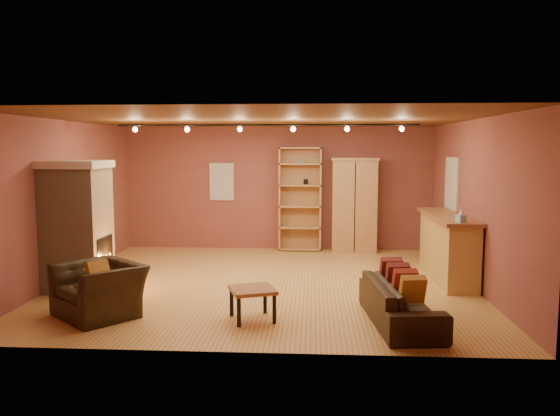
# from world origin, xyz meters

# --- Properties ---
(floor) EXTENTS (7.00, 7.00, 0.00)m
(floor) POSITION_xyz_m (0.00, 0.00, 0.00)
(floor) COLOR #AE7E3D
(floor) RESTS_ON ground
(ceiling) EXTENTS (7.00, 7.00, 0.00)m
(ceiling) POSITION_xyz_m (0.00, 0.00, 2.80)
(ceiling) COLOR brown
(ceiling) RESTS_ON back_wall
(back_wall) EXTENTS (7.00, 0.02, 2.80)m
(back_wall) POSITION_xyz_m (0.00, 3.25, 1.40)
(back_wall) COLOR brown
(back_wall) RESTS_ON floor
(left_wall) EXTENTS (0.02, 6.50, 2.80)m
(left_wall) POSITION_xyz_m (-3.50, 0.00, 1.40)
(left_wall) COLOR brown
(left_wall) RESTS_ON floor
(right_wall) EXTENTS (0.02, 6.50, 2.80)m
(right_wall) POSITION_xyz_m (3.50, 0.00, 1.40)
(right_wall) COLOR brown
(right_wall) RESTS_ON floor
(fireplace) EXTENTS (1.01, 0.98, 2.12)m
(fireplace) POSITION_xyz_m (-3.04, -0.60, 1.06)
(fireplace) COLOR tan
(fireplace) RESTS_ON floor
(back_window) EXTENTS (0.56, 0.04, 0.86)m
(back_window) POSITION_xyz_m (-1.30, 3.23, 1.55)
(back_window) COLOR beige
(back_window) RESTS_ON back_wall
(bookcase) EXTENTS (0.96, 0.37, 2.34)m
(bookcase) POSITION_xyz_m (0.51, 3.13, 1.19)
(bookcase) COLOR tan
(bookcase) RESTS_ON floor
(armoire) EXTENTS (1.04, 0.59, 2.11)m
(armoire) POSITION_xyz_m (1.73, 2.98, 1.06)
(armoire) COLOR tan
(armoire) RESTS_ON floor
(bar_counter) EXTENTS (0.64, 2.41, 1.15)m
(bar_counter) POSITION_xyz_m (3.20, 0.48, 0.58)
(bar_counter) COLOR tan
(bar_counter) RESTS_ON floor
(tissue_box) EXTENTS (0.16, 0.16, 0.22)m
(tissue_box) POSITION_xyz_m (3.15, -0.51, 1.24)
(tissue_box) COLOR #85BDD6
(tissue_box) RESTS_ON bar_counter
(right_window) EXTENTS (0.05, 0.90, 1.00)m
(right_window) POSITION_xyz_m (3.47, 1.40, 1.65)
(right_window) COLOR beige
(right_window) RESTS_ON right_wall
(loveseat) EXTENTS (0.75, 1.96, 0.79)m
(loveseat) POSITION_xyz_m (1.98, -2.07, 0.39)
(loveseat) COLOR black
(loveseat) RESTS_ON floor
(armchair) EXTENTS (1.33, 1.29, 0.98)m
(armchair) POSITION_xyz_m (-2.15, -2.00, 0.49)
(armchair) COLOR black
(armchair) RESTS_ON floor
(coffee_table) EXTENTS (0.74, 0.74, 0.44)m
(coffee_table) POSITION_xyz_m (-0.00, -2.05, 0.37)
(coffee_table) COLOR olive
(coffee_table) RESTS_ON floor
(track_rail) EXTENTS (5.20, 0.09, 0.13)m
(track_rail) POSITION_xyz_m (0.00, 0.20, 2.69)
(track_rail) COLOR black
(track_rail) RESTS_ON ceiling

